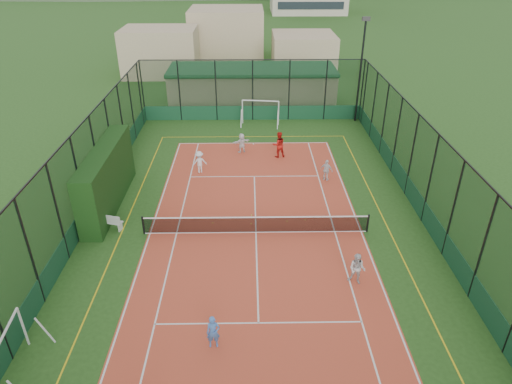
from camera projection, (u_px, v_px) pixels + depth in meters
ground at (256, 233)px, 23.69m from camera, size 300.00×300.00×0.00m
court_slab at (256, 232)px, 23.69m from camera, size 11.17×23.97×0.01m
tennis_net at (256, 224)px, 23.44m from camera, size 11.67×0.12×1.06m
perimeter_fence at (256, 190)px, 22.48m from camera, size 18.12×34.12×5.00m
floodlight_ne at (360, 72)px, 36.33m from camera, size 0.60×0.26×8.25m
clubhouse at (252, 85)px, 42.16m from camera, size 15.20×7.20×3.15m
hedge_left at (107, 178)px, 25.47m from camera, size 1.15×7.70×3.37m
white_bench at (107, 220)px, 23.82m from camera, size 1.78×0.94×0.96m
futsal_goal_near at (10, 356)px, 15.55m from camera, size 2.86×1.05×1.81m
futsal_goal_far at (260, 112)px, 37.17m from camera, size 3.15×1.28×1.97m
child_near_mid at (213, 332)px, 16.76m from camera, size 0.53×0.38×1.38m
child_near_right at (357, 269)px, 19.87m from camera, size 0.91×0.85×1.51m
child_far_left at (199, 162)px, 29.47m from camera, size 1.07×0.81×1.48m
child_far_right at (326, 170)px, 28.51m from camera, size 0.87×0.72×1.39m
child_far_back at (242, 143)px, 32.30m from camera, size 1.37×0.92×1.41m
coach at (279, 145)px, 31.50m from camera, size 1.02×0.87×1.84m
tennis_balls at (256, 220)px, 24.69m from camera, size 5.06×0.94×0.07m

